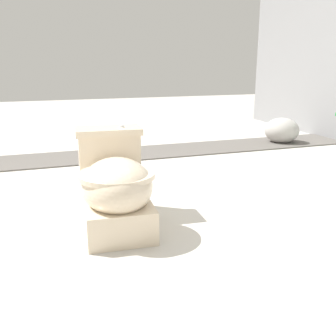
% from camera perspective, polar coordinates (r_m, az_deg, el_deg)
% --- Properties ---
extents(ground_plane, '(14.00, 14.00, 0.00)m').
position_cam_1_polar(ground_plane, '(2.48, -5.69, -5.35)').
color(ground_plane, beige).
extents(gravel_strip, '(0.56, 8.00, 0.01)m').
position_cam_1_polar(gravel_strip, '(3.84, -3.03, 2.29)').
color(gravel_strip, '#605B56').
rests_on(gravel_strip, ground).
extents(toilet, '(0.65, 0.42, 0.52)m').
position_cam_1_polar(toilet, '(2.11, -7.73, -2.81)').
color(toilet, beige).
rests_on(toilet, ground).
extents(boulder_near, '(0.46, 0.48, 0.27)m').
position_cam_1_polar(boulder_near, '(4.45, 16.18, 5.25)').
color(boulder_near, '#B7B2AD').
rests_on(boulder_near, ground).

